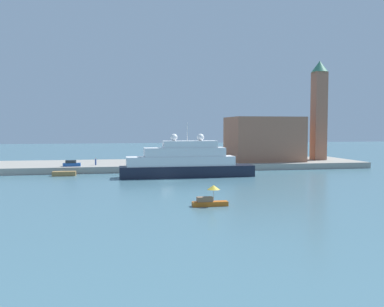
{
  "coord_description": "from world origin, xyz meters",
  "views": [
    {
      "loc": [
        -10.26,
        -80.98,
        10.57
      ],
      "look_at": [
        6.01,
        6.0,
        5.01
      ],
      "focal_mm": 38.98,
      "sensor_mm": 36.0,
      "label": 1
    }
  ],
  "objects_px": {
    "person_figure": "(96,162)",
    "harbor_building": "(264,139)",
    "small_motorboat": "(210,199)",
    "work_barge": "(64,174)",
    "parked_car": "(72,164)",
    "large_yacht": "(185,162)",
    "bell_tower": "(319,107)",
    "mooring_bollard": "(173,163)"
  },
  "relations": [
    {
      "from": "person_figure",
      "to": "small_motorboat",
      "type": "bearing_deg",
      "value": -70.58
    },
    {
      "from": "small_motorboat",
      "to": "parked_car",
      "type": "xyz_separation_m",
      "value": [
        -22.38,
        46.04,
        1.13
      ]
    },
    {
      "from": "bell_tower",
      "to": "work_barge",
      "type": "bearing_deg",
      "value": -168.44
    },
    {
      "from": "person_figure",
      "to": "work_barge",
      "type": "bearing_deg",
      "value": -127.61
    },
    {
      "from": "parked_car",
      "to": "bell_tower",
      "type": "bearing_deg",
      "value": 6.57
    },
    {
      "from": "large_yacht",
      "to": "small_motorboat",
      "type": "relative_size",
      "value": 5.93
    },
    {
      "from": "harbor_building",
      "to": "work_barge",
      "type": "bearing_deg",
      "value": -165.01
    },
    {
      "from": "harbor_building",
      "to": "parked_car",
      "type": "distance_m",
      "value": 50.58
    },
    {
      "from": "large_yacht",
      "to": "person_figure",
      "type": "height_order",
      "value": "large_yacht"
    },
    {
      "from": "person_figure",
      "to": "bell_tower",
      "type": "bearing_deg",
      "value": 5.1
    },
    {
      "from": "person_figure",
      "to": "mooring_bollard",
      "type": "bearing_deg",
      "value": -11.0
    },
    {
      "from": "harbor_building",
      "to": "person_figure",
      "type": "relative_size",
      "value": 11.09
    },
    {
      "from": "harbor_building",
      "to": "mooring_bollard",
      "type": "height_order",
      "value": "harbor_building"
    },
    {
      "from": "harbor_building",
      "to": "small_motorboat",
      "type": "bearing_deg",
      "value": -117.07
    },
    {
      "from": "bell_tower",
      "to": "mooring_bollard",
      "type": "relative_size",
      "value": 33.7
    },
    {
      "from": "large_yacht",
      "to": "harbor_building",
      "type": "distance_m",
      "value": 32.64
    },
    {
      "from": "work_barge",
      "to": "harbor_building",
      "type": "bearing_deg",
      "value": 14.99
    },
    {
      "from": "large_yacht",
      "to": "mooring_bollard",
      "type": "relative_size",
      "value": 35.23
    },
    {
      "from": "parked_car",
      "to": "harbor_building",
      "type": "bearing_deg",
      "value": 8.57
    },
    {
      "from": "parked_car",
      "to": "person_figure",
      "type": "height_order",
      "value": "person_figure"
    },
    {
      "from": "large_yacht",
      "to": "small_motorboat",
      "type": "xyz_separation_m",
      "value": [
        -2.27,
        -33.11,
        -2.08
      ]
    },
    {
      "from": "small_motorboat",
      "to": "parked_car",
      "type": "bearing_deg",
      "value": 115.93
    },
    {
      "from": "large_yacht",
      "to": "harbor_building",
      "type": "bearing_deg",
      "value": 39.15
    },
    {
      "from": "person_figure",
      "to": "parked_car",
      "type": "bearing_deg",
      "value": -157.89
    },
    {
      "from": "harbor_building",
      "to": "mooring_bollard",
      "type": "distance_m",
      "value": 28.17
    },
    {
      "from": "small_motorboat",
      "to": "mooring_bollard",
      "type": "distance_m",
      "value": 44.72
    },
    {
      "from": "parked_car",
      "to": "person_figure",
      "type": "relative_size",
      "value": 2.34
    },
    {
      "from": "work_barge",
      "to": "mooring_bollard",
      "type": "bearing_deg",
      "value": 10.93
    },
    {
      "from": "small_motorboat",
      "to": "work_barge",
      "type": "xyz_separation_m",
      "value": [
        -23.38,
        39.95,
        -0.52
      ]
    },
    {
      "from": "large_yacht",
      "to": "harbor_building",
      "type": "height_order",
      "value": "harbor_building"
    },
    {
      "from": "large_yacht",
      "to": "mooring_bollard",
      "type": "xyz_separation_m",
      "value": [
        -1.09,
        11.58,
        -1.16
      ]
    },
    {
      "from": "large_yacht",
      "to": "person_figure",
      "type": "distance_m",
      "value": 24.51
    },
    {
      "from": "bell_tower",
      "to": "parked_car",
      "type": "relative_size",
      "value": 6.92
    },
    {
      "from": "mooring_bollard",
      "to": "person_figure",
      "type": "bearing_deg",
      "value": 169.0
    },
    {
      "from": "work_barge",
      "to": "person_figure",
      "type": "relative_size",
      "value": 2.91
    },
    {
      "from": "work_barge",
      "to": "person_figure",
      "type": "distance_m",
      "value": 10.6
    },
    {
      "from": "small_motorboat",
      "to": "parked_car",
      "type": "distance_m",
      "value": 51.2
    },
    {
      "from": "parked_car",
      "to": "large_yacht",
      "type": "bearing_deg",
      "value": -27.67
    },
    {
      "from": "person_figure",
      "to": "harbor_building",
      "type": "bearing_deg",
      "value": 6.83
    },
    {
      "from": "large_yacht",
      "to": "work_barge",
      "type": "distance_m",
      "value": 26.67
    },
    {
      "from": "small_motorboat",
      "to": "parked_car",
      "type": "relative_size",
      "value": 1.22
    },
    {
      "from": "person_figure",
      "to": "mooring_bollard",
      "type": "relative_size",
      "value": 2.08
    }
  ]
}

